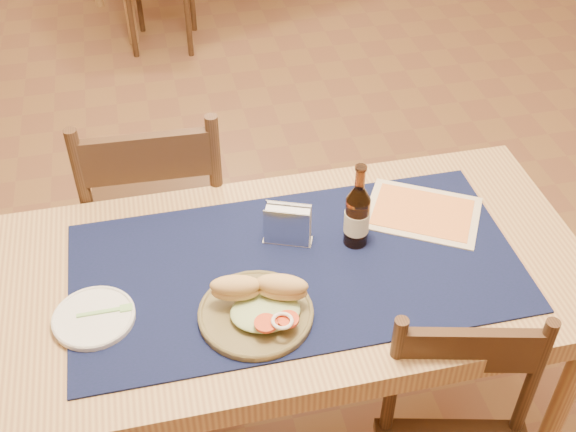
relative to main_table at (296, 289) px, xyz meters
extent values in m
cube|color=brown|center=(0.00, 0.80, -0.68)|extent=(6.00, 7.00, 0.02)
cylinder|color=tan|center=(0.72, -0.32, -0.31)|extent=(0.06, 0.06, 0.71)
cylinder|color=tan|center=(-0.72, 0.32, -0.31)|extent=(0.06, 0.06, 0.71)
cylinder|color=tan|center=(0.72, 0.32, -0.31)|extent=(0.06, 0.06, 0.71)
cube|color=tan|center=(0.00, 0.00, 0.06)|extent=(1.60, 0.80, 0.04)
cube|color=#0F1239|center=(0.00, 0.00, 0.09)|extent=(1.20, 0.60, 0.01)
cylinder|color=#3F2716|center=(-0.14, 0.81, -0.42)|extent=(0.04, 0.04, 0.49)
cylinder|color=#3F2716|center=(-0.53, 0.83, -0.42)|extent=(0.04, 0.04, 0.49)
cylinder|color=#3F2716|center=(-0.16, 0.42, -0.42)|extent=(0.04, 0.04, 0.49)
cylinder|color=#3F2716|center=(-0.55, 0.44, -0.42)|extent=(0.04, 0.04, 0.49)
cube|color=#3F2716|center=(-0.34, 0.62, -0.18)|extent=(0.48, 0.48, 0.04)
cube|color=#3F2716|center=(-0.35, 0.42, 0.21)|extent=(0.39, 0.05, 0.15)
cylinder|color=#3F2716|center=(-0.16, 0.41, 0.08)|extent=(0.04, 0.04, 0.50)
cylinder|color=#3F2716|center=(-0.55, 0.42, 0.08)|extent=(0.04, 0.04, 0.50)
cube|color=#3F2716|center=(0.34, -0.38, 0.10)|extent=(0.34, 0.11, 0.13)
cylinder|color=#3F2716|center=(0.17, -0.34, -0.02)|extent=(0.03, 0.03, 0.44)
cylinder|color=#3F2716|center=(0.51, -0.42, -0.02)|extent=(0.03, 0.03, 0.44)
cylinder|color=#3F2716|center=(-0.36, 2.68, -0.46)|extent=(0.03, 0.03, 0.41)
cylinder|color=#3F2716|center=(-0.03, 2.62, -0.46)|extent=(0.03, 0.03, 0.41)
cylinder|color=#3F2716|center=(-0.30, 3.00, -0.46)|extent=(0.03, 0.03, 0.41)
cylinder|color=brown|center=(-0.14, -0.15, 0.10)|extent=(0.29, 0.29, 0.02)
torus|color=brown|center=(-0.14, -0.15, 0.10)|extent=(0.29, 0.29, 0.01)
ellipsoid|color=#B1C587|center=(-0.12, -0.17, 0.12)|extent=(0.18, 0.14, 0.03)
ellipsoid|color=tan|center=(-0.18, -0.11, 0.16)|extent=(0.13, 0.08, 0.07)
ellipsoid|color=tan|center=(-0.07, -0.14, 0.16)|extent=(0.14, 0.10, 0.07)
cylinder|color=red|center=(-0.13, -0.22, 0.14)|extent=(0.06, 0.06, 0.01)
cylinder|color=red|center=(-0.07, -0.22, 0.14)|extent=(0.05, 0.05, 0.01)
torus|color=white|center=(-0.09, -0.23, 0.15)|extent=(0.05, 0.05, 0.01)
cylinder|color=silver|center=(-0.53, -0.07, 0.10)|extent=(0.21, 0.21, 0.01)
torus|color=silver|center=(-0.53, -0.07, 0.10)|extent=(0.20, 0.20, 0.01)
cube|color=#85C66D|center=(-0.52, -0.07, 0.10)|extent=(0.11, 0.01, 0.00)
cube|color=#85C66D|center=(-0.45, -0.07, 0.10)|extent=(0.03, 0.02, 0.00)
cylinder|color=#44230C|center=(0.18, 0.06, 0.16)|extent=(0.07, 0.07, 0.15)
cone|color=#44230C|center=(0.18, 0.06, 0.26)|extent=(0.07, 0.07, 0.04)
cylinder|color=#44230C|center=(0.18, 0.06, 0.31)|extent=(0.03, 0.03, 0.06)
cylinder|color=#44230C|center=(0.18, 0.06, 0.35)|extent=(0.03, 0.03, 0.01)
cylinder|color=beige|center=(0.18, 0.06, 0.16)|extent=(0.07, 0.07, 0.07)
cube|color=silver|center=(0.00, 0.10, 0.09)|extent=(0.14, 0.10, 0.00)
cube|color=silver|center=(-0.01, 0.08, 0.15)|extent=(0.12, 0.05, 0.12)
cube|color=silver|center=(0.01, 0.12, 0.15)|extent=(0.12, 0.05, 0.12)
cube|color=silver|center=(0.00, 0.10, 0.15)|extent=(0.13, 0.08, 0.11)
cube|color=#419DD1|center=(-0.01, 0.09, 0.16)|extent=(0.08, 0.03, 0.04)
cube|color=beige|center=(0.41, 0.13, 0.09)|extent=(0.40, 0.36, 0.00)
cube|color=orange|center=(0.41, 0.13, 0.09)|extent=(0.34, 0.31, 0.00)
camera|label=1|loc=(-0.32, -1.33, 1.47)|focal=45.00mm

